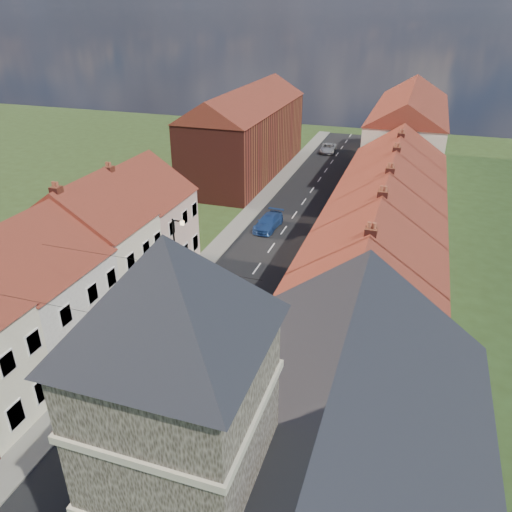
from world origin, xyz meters
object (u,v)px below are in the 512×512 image
(pedestrian_left, at_px, (111,335))
(pedestrian_right, at_px, (264,390))
(lamppost, at_px, (176,254))
(car_distant, at_px, (328,148))
(car_far, at_px, (268,222))
(church, at_px, (314,477))

(pedestrian_left, distance_m, pedestrian_right, 10.32)
(lamppost, distance_m, car_distant, 42.91)
(car_far, distance_m, pedestrian_right, 23.08)
(church, xyz_separation_m, lamppost, (-13.17, 16.68, -2.34))
(church, xyz_separation_m, car_distant, (-10.86, 59.43, -5.27))
(car_far, bearing_deg, pedestrian_right, -69.77)
(church, bearing_deg, pedestrian_right, 116.45)
(church, relative_size, car_far, 3.41)
(lamppost, bearing_deg, church, -51.70)
(lamppost, bearing_deg, pedestrian_right, -42.31)
(pedestrian_left, bearing_deg, car_distant, 67.10)
(car_distant, xyz_separation_m, pedestrian_right, (6.60, -50.86, 0.26))
(car_far, distance_m, pedestrian_left, 20.87)
(car_distant, bearing_deg, pedestrian_left, -98.18)
(lamppost, xyz_separation_m, car_distant, (2.31, 42.75, -2.93))
(lamppost, distance_m, car_far, 14.48)
(car_far, bearing_deg, lamppost, -95.77)
(pedestrian_left, relative_size, pedestrian_right, 1.10)
(lamppost, bearing_deg, car_distant, 86.90)
(pedestrian_left, bearing_deg, car_far, 61.34)
(church, bearing_deg, lamppost, 128.30)
(pedestrian_left, height_order, pedestrian_right, pedestrian_left)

